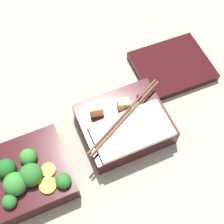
{
  "coord_description": "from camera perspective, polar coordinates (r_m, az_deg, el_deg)",
  "views": [
    {
      "loc": [
        -0.02,
        -0.25,
        0.61
      ],
      "look_at": [
        0.1,
        0.04,
        0.05
      ],
      "focal_mm": 50.0,
      "sensor_mm": 36.0,
      "label": 1
    }
  ],
  "objects": [
    {
      "name": "bento_tray_rice",
      "position": [
        0.66,
        2.35,
        -2.31
      ],
      "size": [
        0.2,
        0.15,
        0.07
      ],
      "color": "black",
      "rests_on": "ground_plane"
    },
    {
      "name": "bento_tray_vegetable",
      "position": [
        0.63,
        -15.95,
        -11.23
      ],
      "size": [
        0.18,
        0.15,
        0.08
      ],
      "color": "black",
      "rests_on": "ground_plane"
    },
    {
      "name": "ground_plane",
      "position": [
        0.66,
        -7.0,
        -7.74
      ],
      "size": [
        3.0,
        3.0,
        0.0
      ],
      "primitive_type": "plane",
      "color": "gray"
    },
    {
      "name": "bento_lid",
      "position": [
        0.78,
        10.92,
        8.2
      ],
      "size": [
        0.18,
        0.15,
        0.02
      ],
      "primitive_type": "cube",
      "rotation": [
        0.0,
        0.0,
        -0.02
      ],
      "color": "black",
      "rests_on": "ground_plane"
    }
  ]
}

